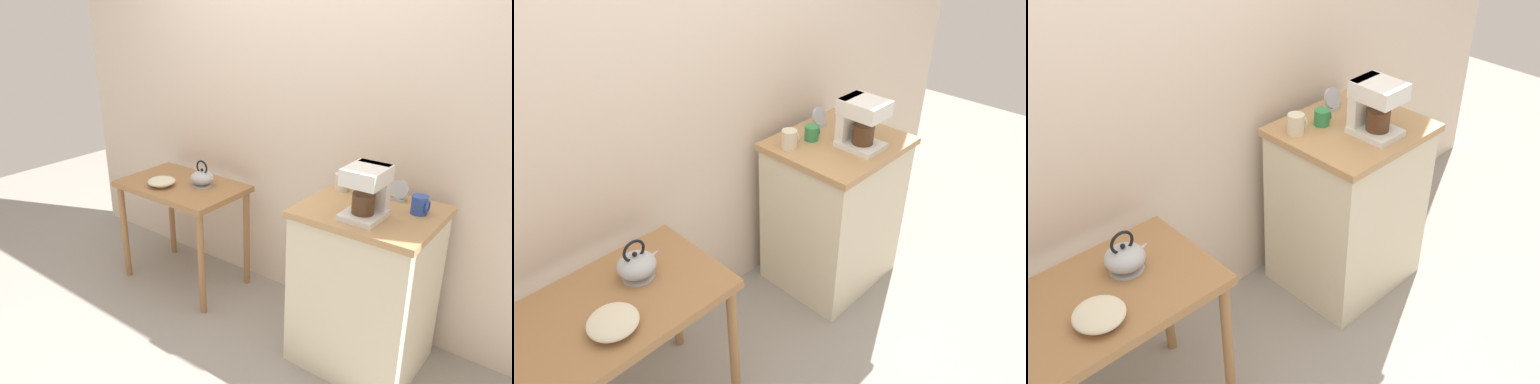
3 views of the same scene
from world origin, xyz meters
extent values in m
plane|color=gray|center=(0.00, 0.00, 0.00)|extent=(8.00, 8.00, 0.00)
cube|color=beige|center=(0.10, 0.42, 1.40)|extent=(4.40, 0.10, 2.80)
cube|color=#9E7044|center=(-0.75, 0.01, 0.72)|extent=(0.84, 0.53, 0.04)
cylinder|color=#9E7044|center=(-0.37, -0.22, 0.35)|extent=(0.04, 0.04, 0.70)
cylinder|color=#9E7044|center=(-0.37, 0.24, 0.35)|extent=(0.04, 0.04, 0.70)
cube|color=beige|center=(0.63, 0.01, 0.44)|extent=(0.65, 0.56, 0.89)
cube|color=tan|center=(0.63, 0.01, 0.91)|extent=(0.68, 0.59, 0.04)
cylinder|color=beige|center=(-0.81, -0.11, 0.75)|extent=(0.08, 0.08, 0.01)
ellipsoid|color=beige|center=(-0.81, -0.11, 0.78)|extent=(0.18, 0.18, 0.05)
cylinder|color=#B2B5BA|center=(-0.60, 0.07, 0.75)|extent=(0.13, 0.13, 0.01)
ellipsoid|color=#B2B5BA|center=(-0.60, 0.07, 0.80)|extent=(0.15, 0.15, 0.09)
cone|color=#B2B5BA|center=(-0.53, 0.07, 0.81)|extent=(0.08, 0.03, 0.06)
sphere|color=black|center=(-0.60, 0.07, 0.86)|extent=(0.02, 0.02, 0.02)
torus|color=black|center=(-0.60, 0.07, 0.87)|extent=(0.10, 0.01, 0.10)
cube|color=white|center=(0.65, -0.11, 0.94)|extent=(0.18, 0.22, 0.03)
cube|color=white|center=(0.65, -0.03, 1.05)|extent=(0.16, 0.05, 0.26)
cube|color=white|center=(0.65, -0.11, 1.14)|extent=(0.18, 0.22, 0.08)
cylinder|color=#4C2D19|center=(0.65, -0.12, 1.00)|extent=(0.11, 0.11, 0.10)
cylinder|color=beige|center=(0.39, 0.15, 0.97)|extent=(0.08, 0.08, 0.10)
torus|color=beige|center=(0.43, 0.15, 0.97)|extent=(0.01, 0.07, 0.07)
cylinder|color=#2D4CAD|center=(0.84, 0.10, 0.97)|extent=(0.08, 0.08, 0.09)
torus|color=#2D4CAD|center=(0.88, 0.10, 0.97)|extent=(0.01, 0.06, 0.06)
cylinder|color=#338C4C|center=(0.54, 0.13, 0.96)|extent=(0.07, 0.07, 0.08)
torus|color=#338C4C|center=(0.58, 0.13, 0.96)|extent=(0.01, 0.05, 0.05)
cube|color=#B2B5BA|center=(0.69, 0.20, 0.93)|extent=(0.07, 0.05, 0.02)
cylinder|color=#B2B5BA|center=(0.69, 0.20, 0.99)|extent=(0.10, 0.05, 0.10)
cylinder|color=black|center=(0.69, 0.20, 0.99)|extent=(0.09, 0.03, 0.08)
camera|label=1|loc=(1.56, -2.13, 1.91)|focal=34.27mm
camera|label=2|loc=(-1.27, -1.32, 2.07)|focal=33.63mm
camera|label=3|loc=(-1.40, -1.61, 2.28)|focal=42.76mm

